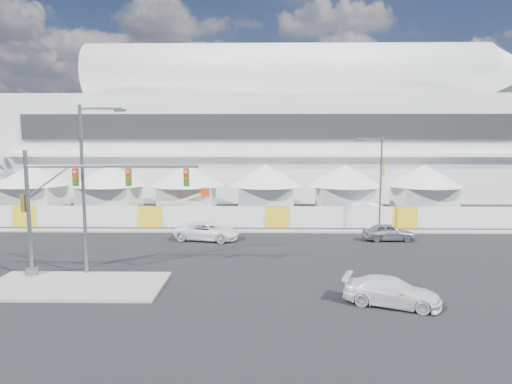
{
  "coord_description": "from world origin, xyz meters",
  "views": [
    {
      "loc": [
        4.74,
        -27.97,
        8.48
      ],
      "look_at": [
        4.1,
        10.0,
        3.92
      ],
      "focal_mm": 32.0,
      "sensor_mm": 36.0,
      "label": 1
    }
  ],
  "objects_px": {
    "pickup_curb": "(207,231)",
    "traffic_mast": "(65,206)",
    "lot_car_b": "(512,217)",
    "streetlight_median": "(87,178)",
    "lot_car_c": "(141,214)",
    "boom_lift": "(169,212)",
    "sedan_silver": "(388,232)",
    "lot_car_a": "(374,211)",
    "streetlight_curb": "(379,177)",
    "pickup_near": "(392,292)"
  },
  "relations": [
    {
      "from": "pickup_near",
      "to": "boom_lift",
      "type": "distance_m",
      "value": 28.45
    },
    {
      "from": "sedan_silver",
      "to": "streetlight_median",
      "type": "relative_size",
      "value": 0.4
    },
    {
      "from": "pickup_near",
      "to": "traffic_mast",
      "type": "distance_m",
      "value": 19.24
    },
    {
      "from": "pickup_near",
      "to": "lot_car_c",
      "type": "bearing_deg",
      "value": 59.08
    },
    {
      "from": "boom_lift",
      "to": "streetlight_median",
      "type": "bearing_deg",
      "value": -108.16
    },
    {
      "from": "lot_car_b",
      "to": "boom_lift",
      "type": "relative_size",
      "value": 0.61
    },
    {
      "from": "sedan_silver",
      "to": "lot_car_a",
      "type": "xyz_separation_m",
      "value": [
        1.29,
        10.3,
        0.07
      ]
    },
    {
      "from": "streetlight_median",
      "to": "lot_car_a",
      "type": "bearing_deg",
      "value": 42.35
    },
    {
      "from": "traffic_mast",
      "to": "streetlight_median",
      "type": "distance_m",
      "value": 2.12
    },
    {
      "from": "lot_car_b",
      "to": "streetlight_median",
      "type": "height_order",
      "value": "streetlight_median"
    },
    {
      "from": "streetlight_curb",
      "to": "lot_car_c",
      "type": "bearing_deg",
      "value": 166.44
    },
    {
      "from": "pickup_curb",
      "to": "lot_car_c",
      "type": "relative_size",
      "value": 1.12
    },
    {
      "from": "lot_car_c",
      "to": "boom_lift",
      "type": "bearing_deg",
      "value": -89.62
    },
    {
      "from": "lot_car_c",
      "to": "boom_lift",
      "type": "xyz_separation_m",
      "value": [
        2.91,
        -0.1,
        0.19
      ]
    },
    {
      "from": "lot_car_c",
      "to": "streetlight_curb",
      "type": "bearing_deg",
      "value": -101.2
    },
    {
      "from": "lot_car_b",
      "to": "traffic_mast",
      "type": "distance_m",
      "value": 40.65
    },
    {
      "from": "pickup_curb",
      "to": "lot_car_b",
      "type": "distance_m",
      "value": 30.09
    },
    {
      "from": "pickup_near",
      "to": "streetlight_median",
      "type": "bearing_deg",
      "value": 94.63
    },
    {
      "from": "pickup_curb",
      "to": "traffic_mast",
      "type": "bearing_deg",
      "value": 156.31
    },
    {
      "from": "lot_car_a",
      "to": "streetlight_curb",
      "type": "height_order",
      "value": "streetlight_curb"
    },
    {
      "from": "sedan_silver",
      "to": "lot_car_c",
      "type": "bearing_deg",
      "value": 67.7
    },
    {
      "from": "streetlight_curb",
      "to": "traffic_mast",
      "type": "bearing_deg",
      "value": -148.14
    },
    {
      "from": "pickup_near",
      "to": "lot_car_a",
      "type": "xyz_separation_m",
      "value": [
        5.07,
        24.97,
        0.08
      ]
    },
    {
      "from": "sedan_silver",
      "to": "lot_car_b",
      "type": "height_order",
      "value": "sedan_silver"
    },
    {
      "from": "sedan_silver",
      "to": "pickup_curb",
      "type": "relative_size",
      "value": 0.78
    },
    {
      "from": "traffic_mast",
      "to": "streetlight_curb",
      "type": "distance_m",
      "value": 26.02
    },
    {
      "from": "pickup_near",
      "to": "lot_car_b",
      "type": "relative_size",
      "value": 1.19
    },
    {
      "from": "streetlight_curb",
      "to": "lot_car_b",
      "type": "bearing_deg",
      "value": 16.22
    },
    {
      "from": "lot_car_a",
      "to": "boom_lift",
      "type": "xyz_separation_m",
      "value": [
        -21.24,
        -1.56,
        0.09
      ]
    },
    {
      "from": "pickup_curb",
      "to": "lot_car_b",
      "type": "bearing_deg",
      "value": -64.34
    },
    {
      "from": "streetlight_median",
      "to": "pickup_near",
      "type": "bearing_deg",
      "value": -15.38
    },
    {
      "from": "lot_car_b",
      "to": "streetlight_median",
      "type": "bearing_deg",
      "value": 110.23
    },
    {
      "from": "lot_car_c",
      "to": "boom_lift",
      "type": "distance_m",
      "value": 2.92
    },
    {
      "from": "pickup_near",
      "to": "traffic_mast",
      "type": "bearing_deg",
      "value": 96.92
    },
    {
      "from": "sedan_silver",
      "to": "lot_car_c",
      "type": "distance_m",
      "value": 24.52
    },
    {
      "from": "sedan_silver",
      "to": "boom_lift",
      "type": "height_order",
      "value": "boom_lift"
    },
    {
      "from": "pickup_curb",
      "to": "streetlight_median",
      "type": "bearing_deg",
      "value": 160.18
    },
    {
      "from": "pickup_curb",
      "to": "streetlight_median",
      "type": "height_order",
      "value": "streetlight_median"
    },
    {
      "from": "streetlight_curb",
      "to": "streetlight_median",
      "type": "bearing_deg",
      "value": -147.46
    },
    {
      "from": "streetlight_median",
      "to": "streetlight_curb",
      "type": "relative_size",
      "value": 1.2
    },
    {
      "from": "lot_car_a",
      "to": "streetlight_median",
      "type": "distance_m",
      "value": 30.52
    },
    {
      "from": "pickup_curb",
      "to": "pickup_near",
      "type": "xyz_separation_m",
      "value": [
        11.2,
        -14.62,
        -0.04
      ]
    },
    {
      "from": "pickup_near",
      "to": "streetlight_curb",
      "type": "relative_size",
      "value": 0.56
    },
    {
      "from": "traffic_mast",
      "to": "sedan_silver",
      "type": "bearing_deg",
      "value": 25.08
    },
    {
      "from": "lot_car_a",
      "to": "lot_car_c",
      "type": "height_order",
      "value": "lot_car_a"
    },
    {
      "from": "sedan_silver",
      "to": "streetlight_median",
      "type": "distance_m",
      "value": 23.78
    },
    {
      "from": "lot_car_a",
      "to": "streetlight_median",
      "type": "bearing_deg",
      "value": 172.22
    },
    {
      "from": "lot_car_c",
      "to": "streetlight_median",
      "type": "bearing_deg",
      "value": -171.74
    },
    {
      "from": "lot_car_b",
      "to": "lot_car_c",
      "type": "relative_size",
      "value": 0.85
    },
    {
      "from": "lot_car_c",
      "to": "traffic_mast",
      "type": "height_order",
      "value": "traffic_mast"
    }
  ]
}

